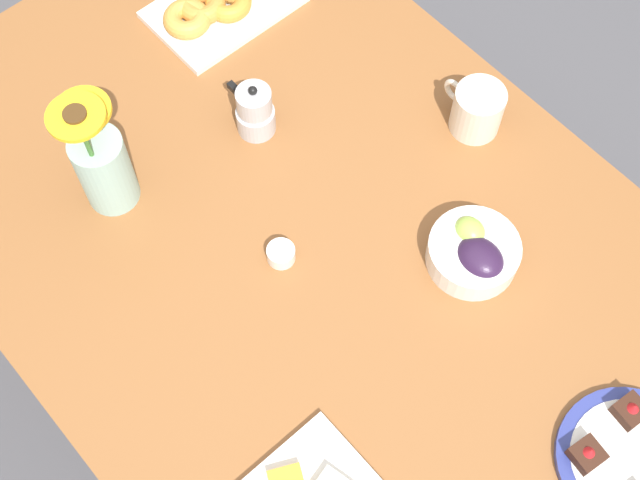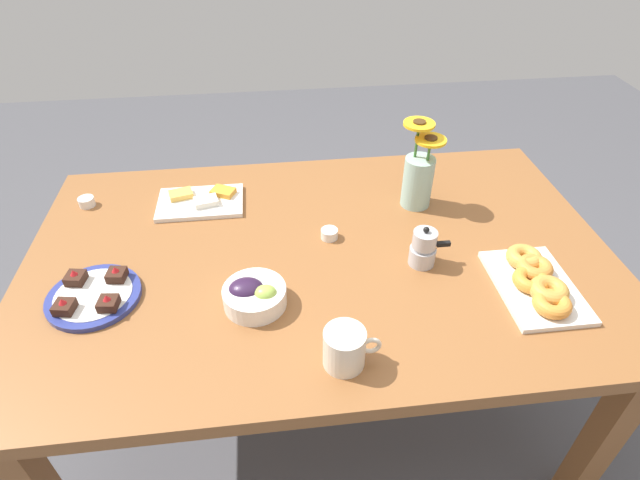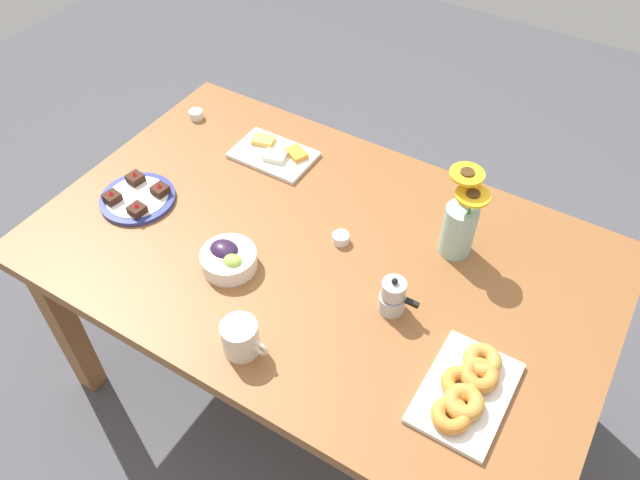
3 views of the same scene
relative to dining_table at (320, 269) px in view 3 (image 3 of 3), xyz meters
name	(u,v)px [view 3 (image 3 of 3)]	position (x,y,z in m)	size (l,w,h in m)	color
ground_plane	(320,385)	(0.00, 0.00, -0.65)	(6.00, 6.00, 0.00)	#4C4C51
dining_table	(320,269)	(0.00, 0.00, 0.00)	(1.60, 1.00, 0.74)	brown
coffee_mug	(241,338)	(0.01, -0.38, 0.13)	(0.13, 0.09, 0.09)	silver
grape_bowl	(228,258)	(-0.18, -0.18, 0.12)	(0.15, 0.15, 0.07)	white
cheese_platter	(274,154)	(-0.34, 0.27, 0.10)	(0.26, 0.17, 0.03)	white
croissant_platter	(467,389)	(0.52, -0.21, 0.11)	(0.19, 0.28, 0.05)	white
jam_cup_honey	(196,114)	(-0.69, 0.30, 0.10)	(0.05, 0.05, 0.03)	white
jam_cup_berry	(341,238)	(0.03, 0.06, 0.10)	(0.05, 0.05, 0.03)	white
dessert_plate	(137,198)	(-0.57, -0.11, 0.10)	(0.23, 0.23, 0.05)	navy
flower_vase	(459,226)	(0.32, 0.20, 0.18)	(0.12, 0.11, 0.27)	#99C1B7
moka_pot	(393,297)	(0.26, -0.08, 0.13)	(0.11, 0.07, 0.12)	#B7B7BC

